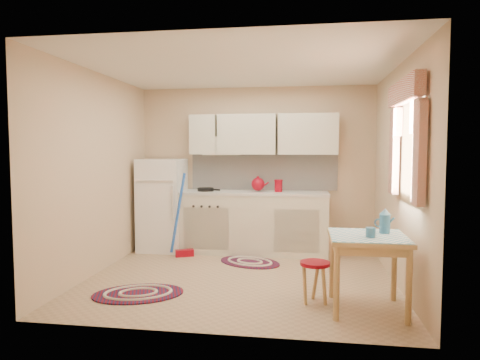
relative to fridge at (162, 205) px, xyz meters
name	(u,v)px	position (x,y,z in m)	size (l,w,h in m)	color
room_shell	(256,145)	(1.55, -1.01, 0.90)	(3.64, 3.60, 2.52)	tan
fridge	(162,205)	(0.00, 0.00, 0.00)	(0.65, 0.60, 1.40)	white
broom	(184,215)	(0.44, -0.35, -0.10)	(0.28, 0.12, 1.20)	blue
base_cabinets	(251,223)	(1.37, 0.05, -0.26)	(2.25, 0.60, 0.88)	beige
countertop	(251,193)	(1.37, 0.05, 0.20)	(2.27, 0.62, 0.04)	silver
frying_pan	(206,189)	(0.68, 0.00, 0.24)	(0.24, 0.24, 0.05)	black
red_kettle	(258,184)	(1.47, 0.05, 0.33)	(0.22, 0.20, 0.22)	maroon
red_canister	(278,186)	(1.77, 0.05, 0.30)	(0.11, 0.11, 0.16)	maroon
table	(367,273)	(2.75, -2.09, -0.34)	(0.72, 0.72, 0.72)	tan
stool	(315,282)	(2.26, -1.98, -0.49)	(0.30, 0.30, 0.42)	maroon
coffee_pot	(385,221)	(2.92, -1.97, 0.15)	(0.13, 0.11, 0.25)	teal
mug	(371,233)	(2.76, -2.19, 0.07)	(0.09, 0.09, 0.10)	teal
rug_center	(250,262)	(1.42, -0.55, -0.69)	(0.87, 0.58, 0.02)	maroon
rug_left	(138,294)	(0.41, -2.00, -0.69)	(0.96, 0.64, 0.02)	maroon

